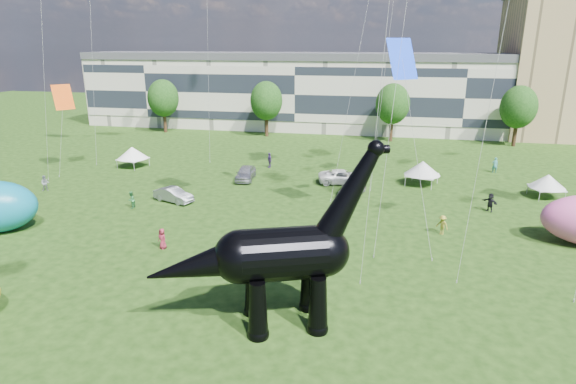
# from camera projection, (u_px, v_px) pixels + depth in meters

# --- Properties ---
(ground) EXTENTS (220.00, 220.00, 0.00)m
(ground) POSITION_uv_depth(u_px,v_px,m) (240.00, 315.00, 27.49)
(ground) COLOR #16330C
(ground) RESTS_ON ground
(terrace_row) EXTENTS (78.00, 11.00, 12.00)m
(terrace_row) POSITION_uv_depth(u_px,v_px,m) (301.00, 94.00, 85.14)
(terrace_row) COLOR beige
(terrace_row) RESTS_ON ground
(tree_far_left) EXTENTS (5.20, 5.20, 9.44)m
(tree_far_left) POSITION_uv_depth(u_px,v_px,m) (163.00, 95.00, 81.01)
(tree_far_left) COLOR #382314
(tree_far_left) RESTS_ON ground
(tree_mid_left) EXTENTS (5.20, 5.20, 9.44)m
(tree_mid_left) POSITION_uv_depth(u_px,v_px,m) (266.00, 98.00, 77.45)
(tree_mid_left) COLOR #382314
(tree_mid_left) RESTS_ON ground
(tree_mid_right) EXTENTS (5.20, 5.20, 9.44)m
(tree_mid_right) POSITION_uv_depth(u_px,v_px,m) (393.00, 101.00, 73.49)
(tree_mid_right) COLOR #382314
(tree_mid_right) RESTS_ON ground
(tree_far_right) EXTENTS (5.20, 5.20, 9.44)m
(tree_far_right) POSITION_uv_depth(u_px,v_px,m) (519.00, 104.00, 69.93)
(tree_far_right) COLOR #382314
(tree_far_right) RESTS_ON ground
(dinosaur_sculpture) EXTENTS (12.66, 6.41, 10.55)m
(dinosaur_sculpture) POSITION_uv_depth(u_px,v_px,m) (274.00, 257.00, 25.53)
(dinosaur_sculpture) COLOR black
(dinosaur_sculpture) RESTS_ON ground
(car_silver) EXTENTS (2.33, 4.80, 1.58)m
(car_silver) POSITION_uv_depth(u_px,v_px,m) (246.00, 173.00, 54.06)
(car_silver) COLOR silver
(car_silver) RESTS_ON ground
(car_grey) EXTENTS (4.43, 2.79, 1.38)m
(car_grey) POSITION_uv_depth(u_px,v_px,m) (174.00, 195.00, 46.73)
(car_grey) COLOR gray
(car_grey) RESTS_ON ground
(car_white) EXTENTS (5.81, 3.49, 1.51)m
(car_white) POSITION_uv_depth(u_px,v_px,m) (343.00, 177.00, 52.70)
(car_white) COLOR white
(car_white) RESTS_ON ground
(car_dark) EXTENTS (2.77, 5.48, 1.53)m
(car_dark) POSITION_uv_depth(u_px,v_px,m) (353.00, 188.00, 48.70)
(car_dark) COLOR #595960
(car_dark) RESTS_ON ground
(gazebo_near) EXTENTS (4.77, 4.77, 2.66)m
(gazebo_near) POSITION_uv_depth(u_px,v_px,m) (423.00, 168.00, 51.87)
(gazebo_near) COLOR silver
(gazebo_near) RESTS_ON ground
(gazebo_far) EXTENTS (4.04, 4.04, 2.39)m
(gazebo_far) POSITION_uv_depth(u_px,v_px,m) (548.00, 181.00, 47.71)
(gazebo_far) COLOR silver
(gazebo_far) RESTS_ON ground
(gazebo_left) EXTENTS (4.42, 4.42, 2.57)m
(gazebo_left) POSITION_uv_depth(u_px,v_px,m) (132.00, 153.00, 59.26)
(gazebo_left) COLOR white
(gazebo_left) RESTS_ON ground
(visitors) EXTENTS (48.17, 46.61, 1.87)m
(visitors) POSITION_uv_depth(u_px,v_px,m) (298.00, 216.00, 40.46)
(visitors) COLOR navy
(visitors) RESTS_ON ground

